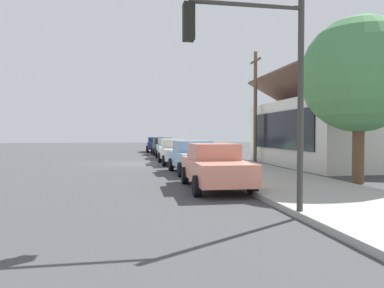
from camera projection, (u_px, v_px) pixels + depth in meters
ground_plane at (133, 163)px, 23.67m from camera, size 120.00×120.00×0.00m
sidewalk_curb at (216, 161)px, 24.64m from camera, size 60.00×4.20×0.16m
car_navy at (156, 144)px, 39.01m from camera, size 4.42×2.16×1.59m
car_charcoal at (162, 146)px, 33.92m from camera, size 4.81×2.01×1.59m
car_seafoam at (169, 148)px, 28.44m from camera, size 4.85×2.05×1.59m
car_ivory at (176, 151)px, 23.36m from camera, size 4.61×2.05×1.59m
car_skyblue at (193, 157)px, 17.92m from camera, size 4.43×2.21×1.59m
car_coral at (214, 166)px, 12.79m from camera, size 4.71×2.08×1.59m
storefront_building at (331, 131)px, 22.17m from camera, size 11.09×6.99×5.86m
shade_tree at (359, 75)px, 13.93m from camera, size 4.46×4.46×6.47m
traffic_light_main at (257, 65)px, 8.04m from camera, size 0.37×2.79×5.20m
utility_pole_wooden at (255, 105)px, 24.42m from camera, size 1.80×0.24×7.50m
fire_hydrant_red at (198, 156)px, 23.49m from camera, size 0.22×0.22×0.71m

